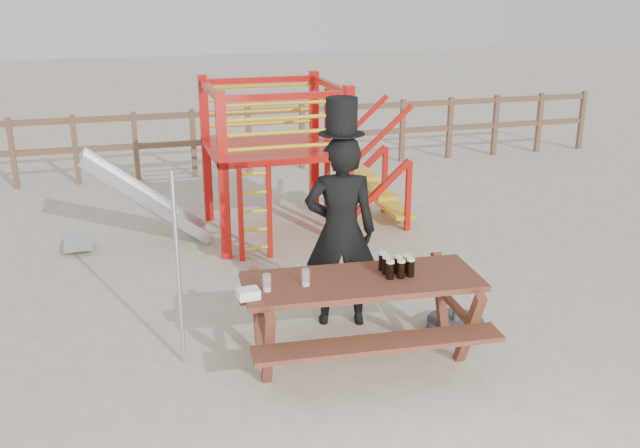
# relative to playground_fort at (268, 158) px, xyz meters

# --- Properties ---
(ground) EXTENTS (60.00, 60.00, 0.00)m
(ground) POSITION_rel_playground_fort_xyz_m (-0.12, -3.58, -1.07)
(ground) COLOR beige
(ground) RESTS_ON ground
(back_fence) EXTENTS (15.09, 0.09, 1.20)m
(back_fence) POSITION_rel_playground_fort_xyz_m (-0.12, 3.42, -0.34)
(back_fence) COLOR brown
(back_fence) RESTS_ON ground
(playground_fort) EXTENTS (4.71, 1.84, 2.10)m
(playground_fort) POSITION_rel_playground_fort_xyz_m (0.00, 0.00, 0.00)
(playground_fort) COLOR #BB110C
(playground_fort) RESTS_ON ground
(picnic_table) EXTENTS (2.20, 1.60, 0.81)m
(picnic_table) POSITION_rel_playground_fort_xyz_m (0.04, -3.70, -0.56)
(picnic_table) COLOR brown
(picnic_table) RESTS_ON ground
(man_with_hat) EXTENTS (0.80, 0.62, 2.29)m
(man_with_hat) POSITION_rel_playground_fort_xyz_m (0.10, -2.89, -0.04)
(man_with_hat) COLOR black
(man_with_hat) RESTS_ON ground
(metal_pole) EXTENTS (0.04, 0.04, 1.81)m
(metal_pole) POSITION_rel_playground_fort_xyz_m (-1.52, -3.29, -0.17)
(metal_pole) COLOR #B2B2B7
(metal_pole) RESTS_ON ground
(parasol_base) EXTENTS (0.56, 0.56, 0.24)m
(parasol_base) POSITION_rel_playground_fort_xyz_m (1.13, -3.43, -1.01)
(parasol_base) COLOR #3A3A3F
(parasol_base) RESTS_ON ground
(paper_bag) EXTENTS (0.19, 0.15, 0.08)m
(paper_bag) POSITION_rel_playground_fort_xyz_m (-1.00, -3.83, -0.22)
(paper_bag) COLOR white
(paper_bag) RESTS_ON picnic_table
(stout_pints) EXTENTS (0.27, 0.29, 0.17)m
(stout_pints) POSITION_rel_playground_fort_xyz_m (0.37, -3.70, -0.17)
(stout_pints) COLOR black
(stout_pints) RESTS_ON picnic_table
(empty_glasses) EXTENTS (0.42, 0.09, 0.15)m
(empty_glasses) POSITION_rel_playground_fort_xyz_m (-0.65, -3.72, -0.19)
(empty_glasses) COLOR silver
(empty_glasses) RESTS_ON picnic_table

